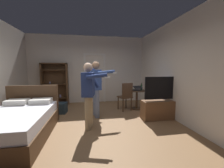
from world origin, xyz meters
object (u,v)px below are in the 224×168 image
at_px(side_table, 137,96).
at_px(wooden_chair, 126,95).
at_px(tv_flatscreen, 162,107).
at_px(person_blue_shirt, 89,91).
at_px(bottle_on_table, 141,87).
at_px(bed, 18,123).
at_px(laptop, 137,89).
at_px(person_striped_shirt, 96,85).
at_px(bookshelf, 55,82).
at_px(suitcase_dark, 57,108).

bearing_deg(side_table, wooden_chair, -165.34).
xyz_separation_m(tv_flatscreen, person_blue_shirt, (-2.14, -0.29, 0.57)).
distance_m(tv_flatscreen, bottle_on_table, 1.12).
xyz_separation_m(tv_flatscreen, side_table, (-0.41, 1.07, 0.11)).
bearing_deg(bed, bottle_on_table, 23.51).
bearing_deg(bottle_on_table, tv_flatscreen, -74.98).
xyz_separation_m(laptop, person_striped_shirt, (-1.48, -0.51, 0.23)).
bearing_deg(tv_flatscreen, wooden_chair, 131.78).
bearing_deg(laptop, bottle_on_table, -12.88).
distance_m(tv_flatscreen, side_table, 1.15).
height_order(bookshelf, suitcase_dark, bookshelf).
height_order(bed, tv_flatscreen, tv_flatscreen).
xyz_separation_m(tv_flatscreen, laptop, (-0.43, 1.03, 0.39)).
height_order(laptop, bottle_on_table, bottle_on_table).
distance_m(side_table, person_blue_shirt, 2.25).
height_order(side_table, person_blue_shirt, person_blue_shirt).
relative_size(wooden_chair, suitcase_dark, 1.58).
bearing_deg(person_striped_shirt, suitcase_dark, 157.48).
bearing_deg(laptop, suitcase_dark, 179.44).
bearing_deg(wooden_chair, bookshelf, 153.60).
relative_size(laptop, bottle_on_table, 1.38).
bearing_deg(bookshelf, bottle_on_table, -21.56).
xyz_separation_m(side_table, person_blue_shirt, (-1.74, -1.36, 0.46)).
distance_m(tv_flatscreen, person_striped_shirt, 2.08).
distance_m(bed, side_table, 3.62).
xyz_separation_m(wooden_chair, person_striped_shirt, (-1.06, -0.43, 0.44)).
height_order(bottle_on_table, person_blue_shirt, person_blue_shirt).
relative_size(bookshelf, side_table, 2.44).
relative_size(bed, bookshelf, 1.20).
bearing_deg(wooden_chair, bottle_on_table, 3.58).
relative_size(side_table, person_striped_shirt, 0.41).
distance_m(side_table, wooden_chair, 0.47).
height_order(side_table, laptop, laptop).
distance_m(side_table, bottle_on_table, 0.38).
relative_size(bottle_on_table, wooden_chair, 0.27).
bearing_deg(bookshelf, laptop, -21.99).
relative_size(bed, wooden_chair, 2.07).
relative_size(bookshelf, person_blue_shirt, 1.06).
relative_size(tv_flatscreen, person_blue_shirt, 0.77).
bearing_deg(side_table, laptop, -118.62).
height_order(tv_flatscreen, person_striped_shirt, person_striped_shirt).
height_order(wooden_chair, person_blue_shirt, person_blue_shirt).
height_order(bed, side_table, bed).
bearing_deg(laptop, wooden_chair, -170.07).
xyz_separation_m(tv_flatscreen, suitcase_dark, (-3.20, 1.05, -0.19)).
distance_m(person_striped_shirt, suitcase_dark, 1.62).
distance_m(bookshelf, tv_flatscreen, 4.20).
bearing_deg(person_blue_shirt, person_striped_shirt, 74.18).
height_order(side_table, wooden_chair, wooden_chair).
distance_m(bookshelf, suitcase_dark, 1.46).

